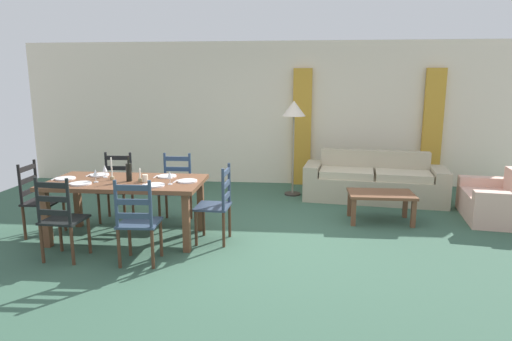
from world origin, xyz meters
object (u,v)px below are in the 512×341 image
(wine_glass_near_right, at_px, (170,175))
(coffee_table, at_px, (381,197))
(armchair_upholstered, at_px, (500,203))
(standing_lamp, at_px, (294,114))
(dining_chair_head_east, at_px, (217,204))
(dining_chair_head_west, at_px, (39,199))
(dining_chair_near_right, at_px, (138,222))
(dining_chair_near_left, at_px, (61,219))
(couch, at_px, (374,182))
(dining_chair_far_left, at_px, (117,187))
(dining_chair_far_right, at_px, (176,188))
(coffee_cup_primary, at_px, (145,178))
(dining_table, at_px, (126,187))
(wine_glass_far_left, at_px, (105,169))
(wine_bottle, at_px, (129,172))
(wine_glass_near_left, at_px, (95,173))

(wine_glass_near_right, xyz_separation_m, coffee_table, (2.69, 1.15, -0.51))
(armchair_upholstered, bearing_deg, standing_lamp, 158.65)
(standing_lamp, bearing_deg, dining_chair_head_east, -110.58)
(dining_chair_head_west, bearing_deg, dining_chair_near_right, -26.04)
(dining_chair_head_west, relative_size, standing_lamp, 0.59)
(dining_chair_near_left, relative_size, wine_glass_near_right, 5.96)
(wine_glass_near_right, distance_m, couch, 3.70)
(dining_chair_head_west, bearing_deg, wine_glass_near_right, -5.28)
(dining_chair_far_left, height_order, dining_chair_far_right, same)
(dining_chair_far_right, relative_size, coffee_table, 1.07)
(coffee_cup_primary, height_order, coffee_table, coffee_cup_primary)
(dining_chair_head_west, relative_size, coffee_cup_primary, 10.67)
(dining_table, height_order, dining_chair_far_left, dining_chair_far_left)
(wine_glass_near_right, relative_size, wine_glass_far_left, 1.00)
(dining_chair_near_right, height_order, coffee_table, dining_chair_near_right)
(dining_table, height_order, dining_chair_head_east, dining_chair_head_east)
(dining_chair_head_east, bearing_deg, dining_chair_far_right, 133.78)
(wine_bottle, xyz_separation_m, couch, (3.34, 2.23, -0.58))
(dining_table, relative_size, dining_chair_head_west, 1.98)
(dining_chair_near_right, distance_m, wine_glass_near_right, 0.75)
(wine_bottle, bearing_deg, wine_glass_near_left, -165.67)
(dining_table, relative_size, dining_chair_head_east, 1.98)
(dining_chair_far_left, relative_size, couch, 0.41)
(dining_table, distance_m, coffee_table, 3.46)
(dining_chair_near_left, relative_size, wine_glass_far_left, 5.96)
(wine_glass_near_left, xyz_separation_m, couch, (3.73, 2.33, -0.57))
(wine_glass_far_left, distance_m, standing_lamp, 3.31)
(dining_table, height_order, wine_glass_near_right, wine_glass_near_right)
(dining_chair_head_east, bearing_deg, dining_chair_head_west, 179.58)
(dining_chair_near_left, xyz_separation_m, coffee_table, (3.75, 1.73, -0.12))
(armchair_upholstered, height_order, standing_lamp, standing_lamp)
(wine_bottle, bearing_deg, dining_table, 152.75)
(wine_bottle, bearing_deg, dining_chair_head_west, 178.25)
(dining_chair_near_left, height_order, dining_chair_head_east, same)
(dining_table, bearing_deg, standing_lamp, 49.43)
(wine_glass_far_left, bearing_deg, dining_chair_near_right, -50.69)
(armchair_upholstered, bearing_deg, coffee_cup_primary, -164.85)
(wine_glass_far_left, xyz_separation_m, armchair_upholstered, (5.34, 1.08, -0.61))
(dining_chair_far_right, height_order, dining_chair_head_west, same)
(dining_chair_far_left, distance_m, couch, 4.12)
(wine_glass_near_left, bearing_deg, dining_chair_near_right, -40.71)
(dining_chair_head_west, height_order, armchair_upholstered, dining_chair_head_west)
(dining_table, height_order, wine_glass_near_left, wine_glass_near_left)
(couch, relative_size, standing_lamp, 1.44)
(dining_chair_near_left, height_order, dining_chair_head_west, same)
(dining_table, height_order, coffee_cup_primary, coffee_cup_primary)
(couch, distance_m, coffee_table, 1.22)
(dining_chair_near_right, distance_m, armchair_upholstered, 5.01)
(dining_table, height_order, dining_chair_head_west, dining_chair_head_west)
(dining_chair_near_right, relative_size, coffee_table, 1.07)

